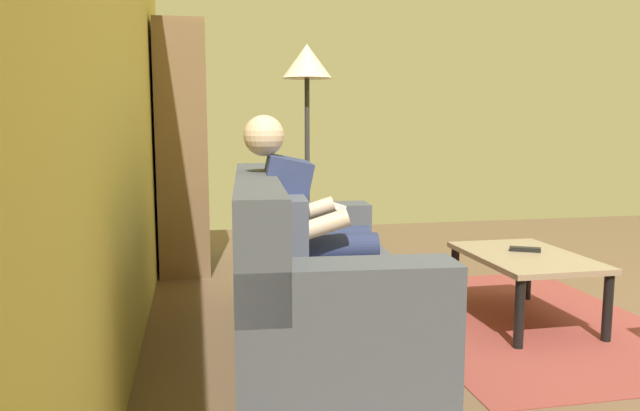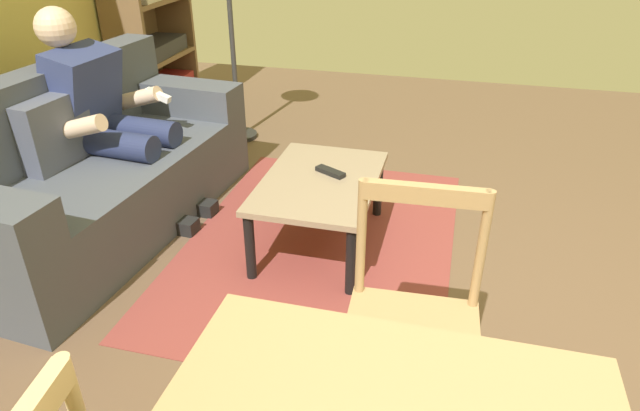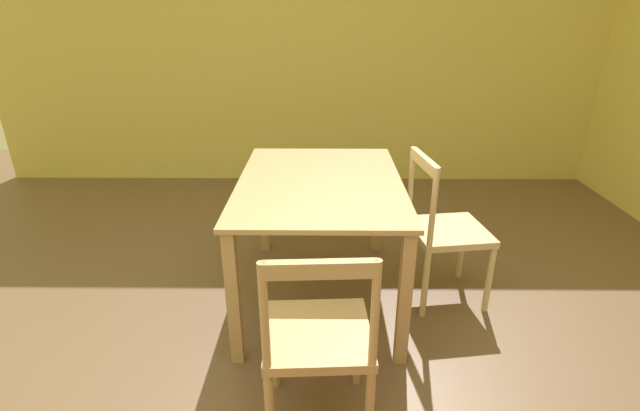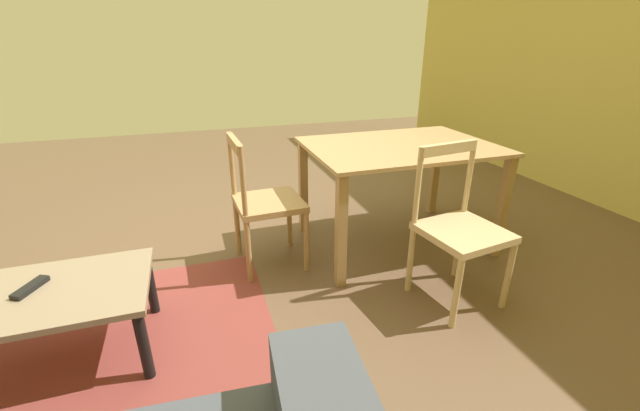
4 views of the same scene
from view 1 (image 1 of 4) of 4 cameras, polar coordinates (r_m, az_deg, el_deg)
name	(u,v)px [view 1 (image 1 of 4)]	position (r m, az deg, el deg)	size (l,w,h in m)	color
wall_back	(80,56)	(2.14, -21.43, 12.85)	(6.62, 0.12, 2.66)	#DBC660
couch	(308,282)	(3.11, -1.14, -7.16)	(1.94, 0.97, 0.86)	#474C56
person_lounging	(305,223)	(3.23, -1.36, -1.67)	(0.62, 0.89, 1.16)	navy
coffee_table	(525,263)	(3.64, 18.55, -5.13)	(0.85, 0.57, 0.39)	gray
tv_remote	(525,249)	(3.71, 18.53, -3.88)	(0.05, 0.17, 0.02)	black
bookshelf	(182,169)	(4.83, -12.74, 3.35)	(0.83, 0.36, 1.84)	brown
area_rug	(523,320)	(3.73, 18.33, -10.09)	(2.00, 1.40, 0.01)	brown
floor_lamp	(307,82)	(4.48, -1.22, 11.41)	(0.36, 0.36, 1.67)	black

